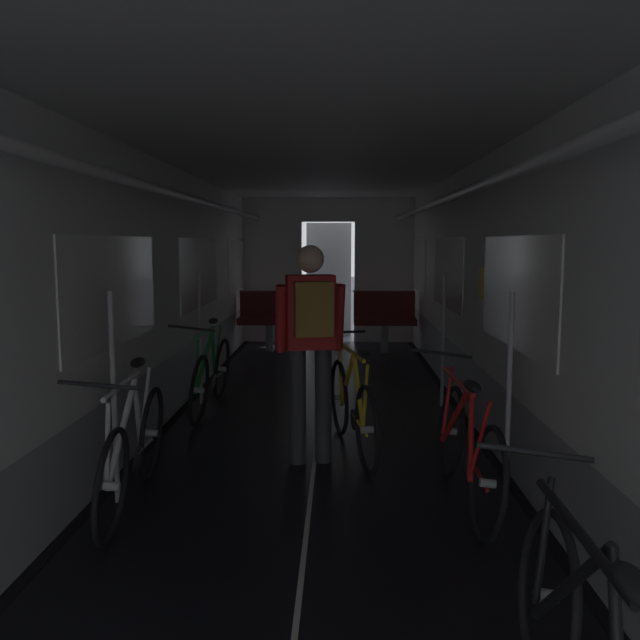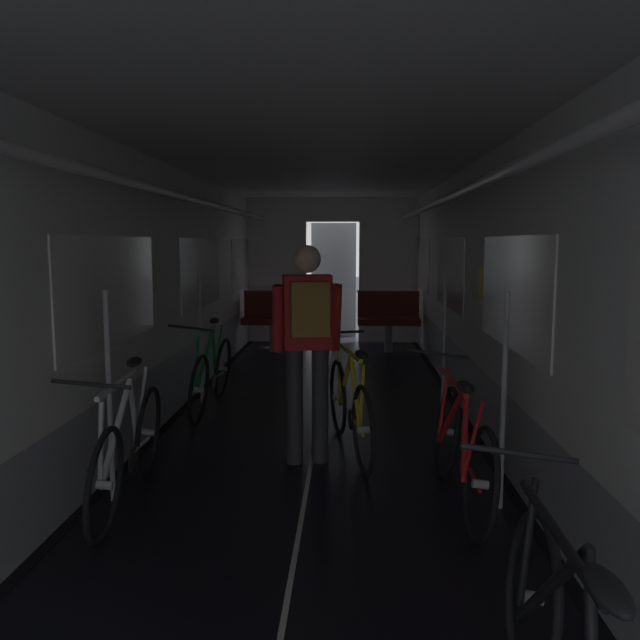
{
  "view_description": "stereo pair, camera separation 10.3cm",
  "coord_description": "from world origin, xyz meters",
  "px_view_note": "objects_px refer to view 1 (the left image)",
  "views": [
    {
      "loc": [
        0.19,
        -1.93,
        1.71
      ],
      "look_at": [
        0.0,
        4.38,
        0.94
      ],
      "focal_mm": 36.1,
      "sensor_mm": 36.0,
      "label": 1
    },
    {
      "loc": [
        0.29,
        -1.93,
        1.71
      ],
      "look_at": [
        0.0,
        4.38,
        0.94
      ],
      "focal_mm": 36.1,
      "sensor_mm": 36.0,
      "label": 2
    }
  ],
  "objects_px": {
    "bench_seat_far_left": "(270,315)",
    "person_cyclist_aisle": "(311,334)",
    "bicycle_white": "(133,449)",
    "bicycle_red": "(466,447)",
    "bicycle_green": "(211,374)",
    "bicycle_yellow_in_aisle": "(352,406)",
    "bench_seat_far_right": "(384,315)"
  },
  "relations": [
    {
      "from": "bicycle_green",
      "to": "bench_seat_far_right",
      "type": "bearing_deg",
      "value": 61.29
    },
    {
      "from": "person_cyclist_aisle",
      "to": "bicycle_green",
      "type": "bearing_deg",
      "value": 125.25
    },
    {
      "from": "bicycle_white",
      "to": "person_cyclist_aisle",
      "type": "xyz_separation_m",
      "value": [
        1.11,
        0.85,
        0.63
      ]
    },
    {
      "from": "bicycle_white",
      "to": "bench_seat_far_right",
      "type": "bearing_deg",
      "value": 71.38
    },
    {
      "from": "bench_seat_far_left",
      "to": "bench_seat_far_right",
      "type": "bearing_deg",
      "value": 0.0
    },
    {
      "from": "bicycle_white",
      "to": "person_cyclist_aisle",
      "type": "relative_size",
      "value": 1.0
    },
    {
      "from": "bench_seat_far_right",
      "to": "person_cyclist_aisle",
      "type": "relative_size",
      "value": 0.58
    },
    {
      "from": "bicycle_green",
      "to": "person_cyclist_aisle",
      "type": "relative_size",
      "value": 1.0
    },
    {
      "from": "bench_seat_far_right",
      "to": "bicycle_green",
      "type": "relative_size",
      "value": 0.58
    },
    {
      "from": "bench_seat_far_left",
      "to": "bicycle_yellow_in_aisle",
      "type": "height_order",
      "value": "bench_seat_far_left"
    },
    {
      "from": "bench_seat_far_right",
      "to": "bicycle_white",
      "type": "bearing_deg",
      "value": -108.62
    },
    {
      "from": "person_cyclist_aisle",
      "to": "bicycle_red",
      "type": "bearing_deg",
      "value": -35.62
    },
    {
      "from": "bicycle_white",
      "to": "person_cyclist_aisle",
      "type": "height_order",
      "value": "person_cyclist_aisle"
    },
    {
      "from": "bench_seat_far_right",
      "to": "bench_seat_far_left",
      "type": "bearing_deg",
      "value": 180.0
    },
    {
      "from": "bench_seat_far_right",
      "to": "bicycle_white",
      "type": "xyz_separation_m",
      "value": [
        -2.03,
        -6.03,
        -0.19
      ]
    },
    {
      "from": "person_cyclist_aisle",
      "to": "bicycle_white",
      "type": "bearing_deg",
      "value": -142.69
    },
    {
      "from": "bicycle_white",
      "to": "bicycle_red",
      "type": "height_order",
      "value": "bicycle_red"
    },
    {
      "from": "bicycle_red",
      "to": "person_cyclist_aisle",
      "type": "height_order",
      "value": "person_cyclist_aisle"
    },
    {
      "from": "bench_seat_far_right",
      "to": "person_cyclist_aisle",
      "type": "height_order",
      "value": "person_cyclist_aisle"
    },
    {
      "from": "bicycle_white",
      "to": "bicycle_green",
      "type": "xyz_separation_m",
      "value": [
        0.03,
        2.37,
        -0.0
      ]
    },
    {
      "from": "bicycle_red",
      "to": "bicycle_yellow_in_aisle",
      "type": "relative_size",
      "value": 1.02
    },
    {
      "from": "bicycle_green",
      "to": "bicycle_yellow_in_aisle",
      "type": "distance_m",
      "value": 1.89
    },
    {
      "from": "bench_seat_far_left",
      "to": "person_cyclist_aisle",
      "type": "height_order",
      "value": "person_cyclist_aisle"
    },
    {
      "from": "bicycle_green",
      "to": "bicycle_red",
      "type": "xyz_separation_m",
      "value": [
        2.12,
        -2.28,
        -0.0
      ]
    },
    {
      "from": "bench_seat_far_right",
      "to": "bicycle_white",
      "type": "distance_m",
      "value": 6.37
    },
    {
      "from": "bicycle_white",
      "to": "bicycle_red",
      "type": "relative_size",
      "value": 1.0
    },
    {
      "from": "bicycle_white",
      "to": "bicycle_yellow_in_aisle",
      "type": "distance_m",
      "value": 1.82
    },
    {
      "from": "bench_seat_far_right",
      "to": "bicycle_white",
      "type": "height_order",
      "value": "bench_seat_far_right"
    },
    {
      "from": "bench_seat_far_left",
      "to": "bicycle_yellow_in_aisle",
      "type": "xyz_separation_m",
      "value": [
        1.2,
        -4.92,
        -0.18
      ]
    },
    {
      "from": "bicycle_yellow_in_aisle",
      "to": "bench_seat_far_left",
      "type": "bearing_deg",
      "value": 103.72
    },
    {
      "from": "bench_seat_far_left",
      "to": "bicycle_yellow_in_aisle",
      "type": "relative_size",
      "value": 0.59
    },
    {
      "from": "bicycle_green",
      "to": "person_cyclist_aisle",
      "type": "xyz_separation_m",
      "value": [
        1.08,
        -1.53,
        0.63
      ]
    }
  ]
}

